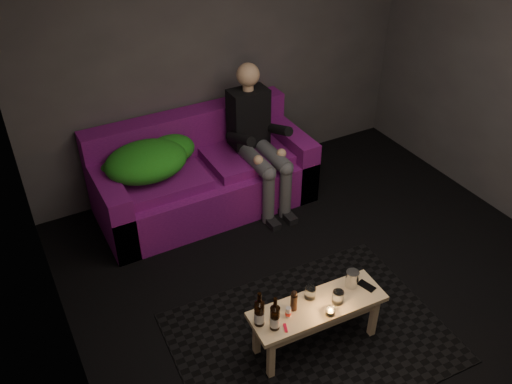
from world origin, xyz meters
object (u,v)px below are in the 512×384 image
beer_bottle_a (259,313)px  steel_cup (352,279)px  sofa (202,176)px  coffee_table (317,312)px  beer_bottle_b (275,317)px  person (257,136)px

beer_bottle_a → steel_cup: beer_bottle_a is taller
sofa → steel_cup: sofa is taller
sofa → coffee_table: bearing=-90.0°
beer_bottle_a → beer_bottle_b: (0.07, -0.08, -0.00)m
person → beer_bottle_b: bearing=-115.4°
sofa → coffee_table: 1.97m
sofa → person: 0.66m
coffee_table → person: bearing=74.3°
person → steel_cup: person is taller
beer_bottle_b → beer_bottle_a: bearing=132.2°
person → steel_cup: size_ratio=10.58×
beer_bottle_a → steel_cup: 0.75m
person → steel_cup: 1.79m
person → beer_bottle_b: 2.04m
sofa → beer_bottle_a: bearing=-102.8°
sofa → beer_bottle_a: size_ratio=7.23×
coffee_table → beer_bottle_b: 0.40m
beer_bottle_a → beer_bottle_b: size_ratio=1.03×
sofa → beer_bottle_a: (-0.43, -1.92, 0.19)m
coffee_table → beer_bottle_b: bearing=-175.1°
beer_bottle_b → sofa: bearing=79.7°
coffee_table → beer_bottle_a: (-0.43, 0.05, 0.17)m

